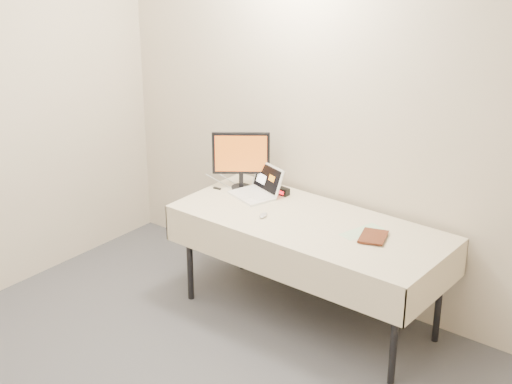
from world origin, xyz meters
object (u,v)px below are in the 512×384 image
Objects in this scene: table at (310,230)px; monitor at (241,156)px; laptop at (258,188)px; book at (361,221)px.

table is 0.81m from monitor.
table is at bearing 3.00° from laptop.
monitor reaches higher than table.
laptop is 1.75× the size of book.
book reaches higher than laptop.
monitor is at bearing 166.78° from table.
table is 0.42m from book.
book is at bearing 1.01° from table.
laptop is at bearing -45.55° from monitor.
book is (0.93, -0.14, 0.06)m from laptop.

